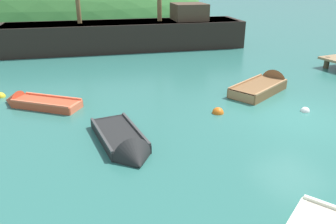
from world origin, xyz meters
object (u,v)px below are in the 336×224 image
sailing_ship (127,39)px  rowboat_near_dock (36,104)px  rowboat_portside (125,145)px  rowboat_outer_left (265,87)px  buoy_yellow (1,97)px  buoy_orange (218,113)px  buoy_white (305,111)px

sailing_ship → rowboat_near_dock: bearing=64.5°
sailing_ship → rowboat_portside: size_ratio=5.80×
rowboat_near_dock → rowboat_outer_left: 9.62m
buoy_yellow → buoy_orange: buoy_orange is taller
rowboat_outer_left → buoy_orange: (-3.34, -1.42, -0.13)m
rowboat_outer_left → buoy_orange: 3.63m
rowboat_outer_left → rowboat_near_dock: bearing=144.0°
sailing_ship → buoy_yellow: size_ratio=47.11×
rowboat_near_dock → rowboat_outer_left: rowboat_outer_left is taller
rowboat_near_dock → buoy_white: bearing=-166.0°
rowboat_near_dock → buoy_yellow: size_ratio=7.65×
buoy_orange → buoy_white: size_ratio=1.28×
buoy_orange → buoy_white: 3.29m
rowboat_near_dock → rowboat_outer_left: size_ratio=0.80×
sailing_ship → rowboat_outer_left: bearing=115.8°
buoy_orange → rowboat_near_dock: bearing=149.1°
buoy_orange → buoy_white: bearing=-22.1°
rowboat_outer_left → sailing_ship: bearing=81.0°
sailing_ship → buoy_white: size_ratio=54.70×
rowboat_outer_left → buoy_orange: rowboat_outer_left is taller
sailing_ship → rowboat_outer_left: size_ratio=4.95×
rowboat_portside → buoy_yellow: bearing=-152.2°
sailing_ship → buoy_white: 13.81m
rowboat_outer_left → rowboat_portside: bearing=176.3°
rowboat_near_dock → rowboat_portside: (2.09, -4.72, -0.01)m
rowboat_portside → sailing_ship: bearing=161.4°
buoy_yellow → sailing_ship: bearing=41.6°
rowboat_near_dock → buoy_yellow: (-1.25, 1.69, -0.09)m
buoy_yellow → rowboat_near_dock: bearing=-53.5°
sailing_ship → buoy_orange: 12.38m
rowboat_portside → rowboat_near_dock: bearing=-155.8°
sailing_ship → buoy_orange: bearing=98.9°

